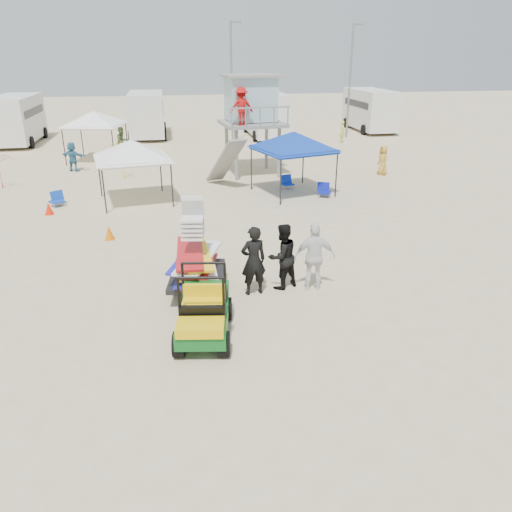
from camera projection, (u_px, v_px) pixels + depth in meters
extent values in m
plane|color=beige|center=(257.00, 368.00, 10.51)|extent=(140.00, 140.00, 0.00)
cube|color=#0D551A|center=(204.00, 318.00, 11.50)|extent=(1.43, 2.37, 0.39)
cube|color=#E5B50C|center=(203.00, 308.00, 11.40)|extent=(1.10, 0.77, 0.21)
cylinder|color=black|center=(184.00, 346.00, 10.77)|extent=(0.33, 0.60, 0.57)
cube|color=black|center=(197.00, 276.00, 13.58)|extent=(1.73, 2.28, 0.13)
cylinder|color=black|center=(176.00, 285.00, 13.58)|extent=(0.30, 0.58, 0.55)
imported|color=black|center=(253.00, 261.00, 13.37)|extent=(0.78, 0.58, 1.94)
imported|color=black|center=(282.00, 256.00, 13.75)|extent=(1.12, 1.03, 1.87)
imported|color=white|center=(315.00, 257.00, 13.64)|extent=(1.17, 0.57, 1.93)
cylinder|color=gray|center=(234.00, 155.00, 25.32)|extent=(0.19, 0.19, 2.58)
cube|color=gray|center=(252.00, 124.00, 26.01)|extent=(3.39, 3.39, 0.17)
cube|color=#99BDC6|center=(251.00, 99.00, 25.83)|extent=(2.57, 2.29, 2.17)
imported|color=#B20F0F|center=(239.00, 106.00, 24.56)|extent=(1.17, 0.67, 1.81)
cylinder|color=black|center=(268.00, 180.00, 21.46)|extent=(0.06, 0.06, 2.09)
pyramid|color=#0E35A1|center=(294.00, 131.00, 22.30)|extent=(3.76, 3.76, 0.80)
cube|color=#0E35A1|center=(293.00, 149.00, 22.61)|extent=(3.76, 3.76, 0.18)
cylinder|color=black|center=(98.00, 189.00, 20.25)|extent=(0.06, 0.06, 1.95)
pyramid|color=white|center=(131.00, 140.00, 21.07)|extent=(3.38, 3.38, 0.80)
cube|color=white|center=(133.00, 159.00, 21.37)|extent=(3.38, 3.38, 0.18)
cylinder|color=black|center=(68.00, 148.00, 28.30)|extent=(0.06, 0.06, 2.17)
pyramid|color=white|center=(93.00, 111.00, 29.12)|extent=(3.56, 3.56, 0.80)
cube|color=white|center=(95.00, 125.00, 29.43)|extent=(3.56, 3.56, 0.18)
imported|color=#F3AF15|center=(124.00, 160.00, 25.71)|extent=(2.98, 2.98, 1.92)
cone|color=orange|center=(109.00, 233.00, 17.57)|extent=(0.34, 0.34, 0.50)
cone|color=red|center=(49.00, 208.00, 20.25)|extent=(0.34, 0.34, 0.50)
cube|color=#103CB1|center=(57.00, 201.00, 21.30)|extent=(0.73, 0.72, 0.06)
cube|color=#103CB1|center=(57.00, 195.00, 21.45)|extent=(0.54, 0.45, 0.44)
cylinder|color=#B2B2B7|center=(51.00, 206.00, 21.13)|extent=(0.03, 0.03, 0.20)
cube|color=#1031B5|center=(287.00, 184.00, 24.04)|extent=(0.65, 0.63, 0.06)
cube|color=#1031B5|center=(286.00, 179.00, 24.18)|extent=(0.57, 0.31, 0.44)
cylinder|color=#B2B2B7|center=(284.00, 188.00, 23.87)|extent=(0.03, 0.03, 0.20)
cube|color=#0D1894|center=(325.00, 192.00, 22.66)|extent=(0.69, 0.66, 0.06)
cube|color=#0D1894|center=(323.00, 187.00, 22.80)|extent=(0.57, 0.36, 0.44)
cylinder|color=#B2B2B7|center=(321.00, 196.00, 22.49)|extent=(0.03, 0.03, 0.20)
cube|color=silver|center=(16.00, 118.00, 35.24)|extent=(2.50, 6.80, 3.00)
cube|color=black|center=(15.00, 112.00, 35.07)|extent=(2.54, 5.44, 0.50)
cube|color=silver|center=(147.00, 113.00, 38.04)|extent=(2.50, 6.50, 3.00)
cube|color=black|center=(146.00, 107.00, 37.87)|extent=(2.54, 5.20, 0.50)
cylinder|color=black|center=(130.00, 136.00, 36.46)|extent=(0.25, 0.80, 0.80)
cube|color=silver|center=(266.00, 113.00, 38.11)|extent=(2.50, 7.00, 3.00)
cube|color=black|center=(266.00, 107.00, 37.93)|extent=(2.54, 5.60, 0.50)
cylinder|color=black|center=(255.00, 136.00, 36.38)|extent=(0.25, 0.80, 0.80)
cube|color=silver|center=(370.00, 109.00, 40.90)|extent=(2.50, 6.60, 3.00)
cube|color=black|center=(371.00, 103.00, 40.73)|extent=(2.54, 5.28, 0.50)
cylinder|color=black|center=(364.00, 130.00, 39.30)|extent=(0.25, 0.80, 0.80)
cylinder|color=slate|center=(232.00, 85.00, 34.04)|extent=(0.14, 0.14, 8.00)
cylinder|color=slate|center=(350.00, 82.00, 36.83)|extent=(0.14, 0.14, 8.00)
imported|color=teal|center=(73.00, 157.00, 27.32)|extent=(1.53, 1.09, 1.60)
imported|color=#CDDA51|center=(342.00, 132.00, 35.80)|extent=(0.51, 0.65, 1.56)
imported|color=#698851|center=(123.00, 142.00, 31.25)|extent=(1.10, 1.09, 1.79)
imported|color=gold|center=(383.00, 160.00, 26.54)|extent=(0.53, 0.79, 1.57)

